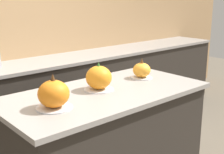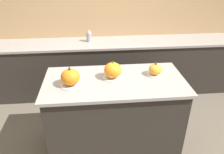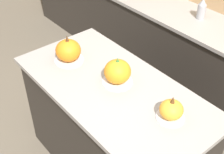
{
  "view_description": "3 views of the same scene",
  "coord_description": "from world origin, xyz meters",
  "px_view_note": "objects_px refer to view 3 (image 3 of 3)",
  "views": [
    {
      "loc": [
        -1.41,
        -1.68,
        1.63
      ],
      "look_at": [
        0.07,
        0.01,
        1.03
      ],
      "focal_mm": 50.0,
      "sensor_mm": 36.0,
      "label": 1
    },
    {
      "loc": [
        -0.22,
        -2.08,
        2.1
      ],
      "look_at": [
        -0.03,
        -0.04,
        0.99
      ],
      "focal_mm": 35.0,
      "sensor_mm": 36.0,
      "label": 2
    },
    {
      "loc": [
        1.32,
        -1.1,
        2.35
      ],
      "look_at": [
        -0.04,
        0.02,
        0.98
      ],
      "focal_mm": 50.0,
      "sensor_mm": 36.0,
      "label": 3
    }
  ],
  "objects_px": {
    "pumpkin_cake_left": "(68,51)",
    "pumpkin_cake_center": "(117,72)",
    "bottle_tall": "(202,9)",
    "pumpkin_cake_right": "(171,110)"
  },
  "relations": [
    {
      "from": "pumpkin_cake_center",
      "to": "bottle_tall",
      "type": "bearing_deg",
      "value": 101.45
    },
    {
      "from": "pumpkin_cake_left",
      "to": "bottle_tall",
      "type": "xyz_separation_m",
      "value": [
        0.19,
        1.41,
        -0.0
      ]
    },
    {
      "from": "pumpkin_cake_left",
      "to": "bottle_tall",
      "type": "distance_m",
      "value": 1.42
    },
    {
      "from": "pumpkin_cake_left",
      "to": "pumpkin_cake_center",
      "type": "relative_size",
      "value": 1.03
    },
    {
      "from": "pumpkin_cake_left",
      "to": "pumpkin_cake_center",
      "type": "height_order",
      "value": "pumpkin_cake_left"
    },
    {
      "from": "pumpkin_cake_center",
      "to": "bottle_tall",
      "type": "height_order",
      "value": "pumpkin_cake_center"
    },
    {
      "from": "pumpkin_cake_center",
      "to": "pumpkin_cake_right",
      "type": "bearing_deg",
      "value": 2.96
    },
    {
      "from": "pumpkin_cake_center",
      "to": "pumpkin_cake_right",
      "type": "xyz_separation_m",
      "value": [
        0.49,
        0.03,
        -0.03
      ]
    },
    {
      "from": "pumpkin_cake_left",
      "to": "pumpkin_cake_center",
      "type": "bearing_deg",
      "value": 14.47
    },
    {
      "from": "pumpkin_cake_right",
      "to": "bottle_tall",
      "type": "height_order",
      "value": "bottle_tall"
    }
  ]
}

